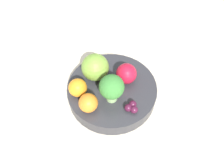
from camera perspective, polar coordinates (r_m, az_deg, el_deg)
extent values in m
plane|color=gray|center=(0.52, 0.00, -4.12)|extent=(6.00, 6.00, 0.00)
cube|color=beige|center=(0.52, 0.00, -3.53)|extent=(1.20, 1.20, 0.02)
cylinder|color=#2D2D33|center=(0.49, 0.00, -1.84)|extent=(0.20, 0.20, 0.03)
cylinder|color=#99C17A|center=(0.45, -0.09, -2.98)|extent=(0.02, 0.02, 0.02)
sphere|color=#387A33|center=(0.43, -0.10, -0.76)|extent=(0.05, 0.05, 0.05)
sphere|color=olive|center=(0.48, -4.41, 4.37)|extent=(0.06, 0.06, 0.06)
sphere|color=#B7142D|center=(0.47, 3.77, 2.72)|extent=(0.05, 0.05, 0.05)
sphere|color=orange|center=(0.46, -8.94, -0.96)|extent=(0.04, 0.04, 0.04)
sphere|color=orange|center=(0.44, -6.21, -4.93)|extent=(0.04, 0.04, 0.04)
sphere|color=#47142D|center=(0.45, 5.42, -5.30)|extent=(0.02, 0.02, 0.02)
sphere|color=#47142D|center=(0.44, 4.24, -6.20)|extent=(0.02, 0.02, 0.02)
sphere|color=#47142D|center=(0.44, 5.76, -6.67)|extent=(0.02, 0.02, 0.02)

